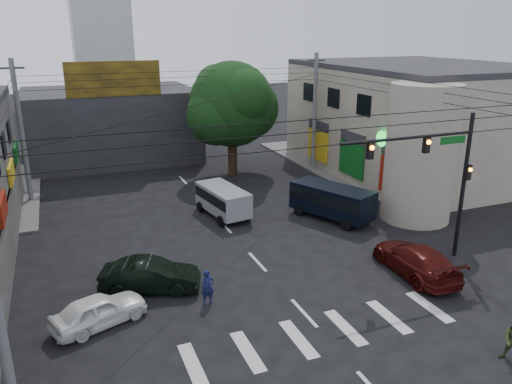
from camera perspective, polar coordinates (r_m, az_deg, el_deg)
ground at (r=23.03m, az=2.05°, el=-10.01°), size 160.00×160.00×0.00m
sidewalk_far_right at (r=46.30m, az=13.53°, el=4.14°), size 16.00×16.00×0.15m
building_right at (r=41.64m, az=17.88°, el=7.77°), size 14.00×18.00×8.00m
corner_column at (r=30.46m, az=18.28°, el=4.19°), size 4.00×4.00×8.00m
building_far at (r=45.43m, az=-16.23°, el=7.43°), size 14.00×10.00×6.00m
billboard at (r=40.03m, az=-15.98°, el=12.34°), size 7.00×0.30×2.60m
street_tree at (r=37.99m, az=-2.78°, el=9.94°), size 6.40×6.40×8.70m
traffic_gantry at (r=24.58m, az=20.12°, el=2.81°), size 7.10×0.35×7.20m
utility_pole_far_left at (r=35.16m, az=-25.22°, el=6.15°), size 0.32×0.32×9.20m
utility_pole_far_right at (r=39.83m, az=6.70°, el=8.95°), size 0.32×0.32×9.20m
dark_sedan at (r=22.35m, az=-11.98°, el=-9.34°), size 4.23×5.20×1.40m
white_compact at (r=20.49m, az=-17.51°, el=-12.77°), size 3.90×4.64×1.25m
maroon_sedan at (r=24.38m, az=17.77°, el=-7.37°), size 2.51×5.18×1.44m
silver_minivan at (r=30.22m, az=-3.78°, el=-1.16°), size 4.73×3.06×1.80m
navy_van at (r=30.07m, az=8.66°, el=-1.22°), size 6.47×5.69×2.01m
traffic_officer at (r=20.97m, az=-5.53°, el=-10.77°), size 0.59×0.43×1.50m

